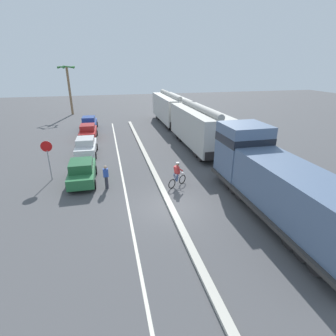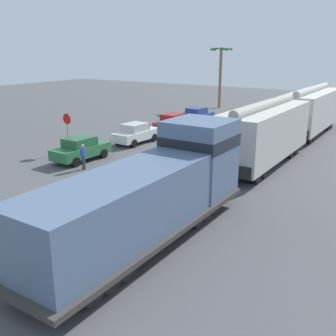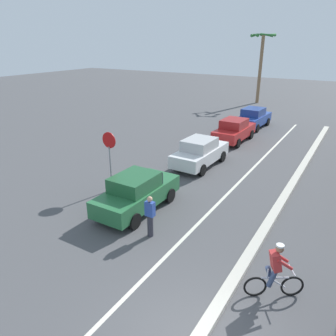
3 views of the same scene
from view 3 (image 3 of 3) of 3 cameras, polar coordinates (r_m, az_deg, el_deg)
median_curb at (r=13.27m, az=16.62°, el=-9.95°), size 0.36×36.00×0.16m
lane_stripe at (r=13.94m, az=7.01°, el=-7.87°), size 0.14×36.00×0.01m
parked_car_green at (r=13.85m, az=-5.43°, el=-4.22°), size 1.86×4.21×1.62m
parked_car_white at (r=18.76m, az=5.59°, el=2.77°), size 1.93×4.25×1.62m
parked_car_red at (r=23.80m, az=11.45°, el=6.48°), size 1.92×4.24×1.62m
parked_car_blue at (r=28.07m, az=14.64°, el=8.47°), size 1.98×4.27×1.62m
cyclist at (r=9.92m, az=18.13°, el=-16.88°), size 1.48×0.96×1.71m
stop_sign at (r=15.42m, az=-10.14°, el=3.08°), size 0.76×0.08×2.88m
palm_tree_near at (r=39.32m, az=16.00°, el=18.72°), size 2.62×2.65×7.56m
pedestrian_by_cars at (r=12.00m, az=-3.13°, el=-8.31°), size 0.34×0.22×1.62m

